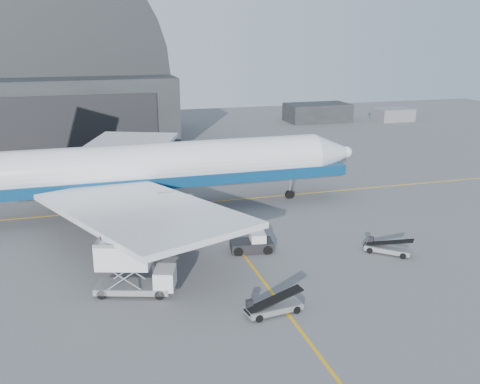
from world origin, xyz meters
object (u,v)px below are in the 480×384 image
object	(u,v)px
airliner	(144,168)
belt_loader_a	(273,307)
pushback_tug	(253,244)
catering_truck	(132,268)
belt_loader_b	(387,248)

from	to	relation	value
airliner	belt_loader_a	bearing A→B (deg)	-77.02
airliner	pushback_tug	xyz separation A→B (m)	(8.01, -14.28, -4.32)
catering_truck	belt_loader_a	world-z (taller)	catering_truck
airliner	pushback_tug	size ratio (longest dim) A/B	12.34
catering_truck	pushback_tug	bearing A→B (deg)	42.53
belt_loader_b	airliner	bearing A→B (deg)	178.59
belt_loader_a	belt_loader_b	world-z (taller)	belt_loader_a
catering_truck	belt_loader_b	size ratio (longest dim) A/B	1.64
airliner	belt_loader_b	distance (m)	27.21
airliner	belt_loader_b	xyz separation A→B (m)	(19.60, -18.33, -4.47)
catering_truck	belt_loader_a	distance (m)	11.21
airliner	belt_loader_a	size ratio (longest dim) A/B	11.38
catering_truck	belt_loader_a	bearing A→B (deg)	-15.54
airliner	belt_loader_b	bearing A→B (deg)	-43.09
belt_loader_a	belt_loader_b	bearing A→B (deg)	20.85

